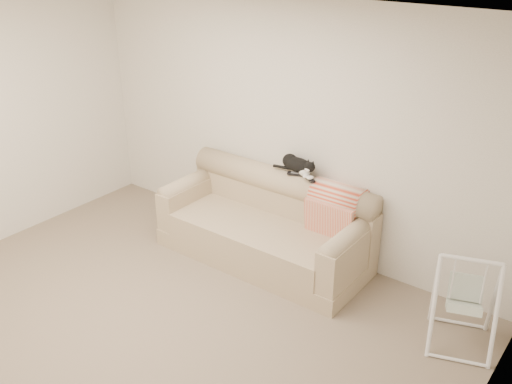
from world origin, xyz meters
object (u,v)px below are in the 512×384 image
remote_a (296,174)px  baby_swing (464,301)px  sofa (267,226)px  tuxedo_cat (298,165)px  remote_b (310,179)px

remote_a → baby_swing: 2.00m
sofa → tuxedo_cat: (0.19, 0.25, 0.64)m
sofa → baby_swing: 2.10m
sofa → baby_swing: (2.09, -0.17, 0.06)m
sofa → tuxedo_cat: tuxedo_cat is taller
sofa → remote_b: bearing=28.9°
remote_b → remote_a: bearing=173.6°
tuxedo_cat → sofa: bearing=-127.1°
remote_a → tuxedo_cat: tuxedo_cat is taller
remote_a → tuxedo_cat: (-0.00, 0.03, 0.08)m
remote_b → tuxedo_cat: bearing=163.6°
sofa → baby_swing: sofa is taller
sofa → tuxedo_cat: bearing=52.9°
remote_b → baby_swing: (1.73, -0.37, -0.50)m
remote_a → baby_swing: bearing=-11.6°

